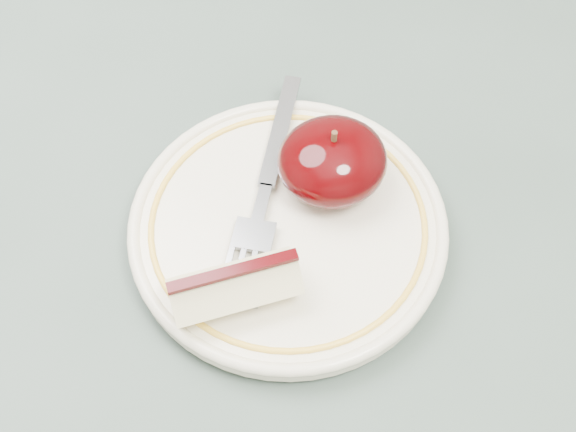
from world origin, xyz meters
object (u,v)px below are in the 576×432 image
object	(u,v)px
table	(369,409)
plate	(288,227)
apple_half	(332,161)
fork	(266,188)

from	to	relation	value
table	plate	world-z (taller)	plate
apple_half	fork	xyz separation A→B (m)	(-0.05, 0.00, -0.02)
plate	apple_half	xyz separation A→B (m)	(0.04, 0.03, 0.03)
fork	plate	bearing A→B (deg)	-138.65
table	plate	distance (m)	0.15
fork	table	bearing A→B (deg)	-137.09
table	fork	bearing A→B (deg)	106.28
apple_half	fork	size ratio (longest dim) A/B	0.42
table	plate	size ratio (longest dim) A/B	4.14
plate	fork	xyz separation A→B (m)	(-0.01, 0.03, 0.01)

